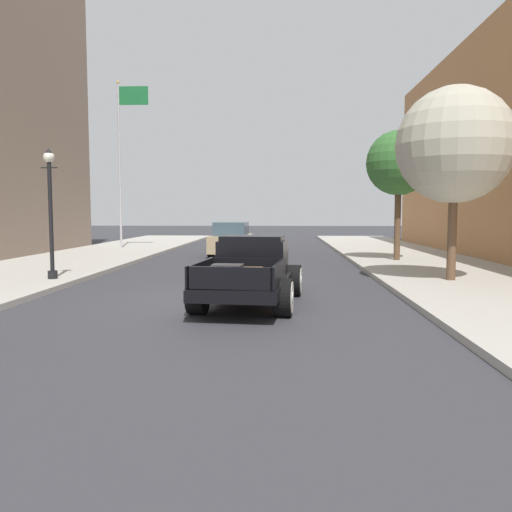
{
  "coord_description": "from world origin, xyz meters",
  "views": [
    {
      "loc": [
        1.57,
        -12.43,
        2.13
      ],
      "look_at": [
        0.9,
        1.11,
        1.0
      ],
      "focal_mm": 36.8,
      "sensor_mm": 36.0,
      "label": 1
    }
  ],
  "objects_px": {
    "hotrod_truck_black": "(252,271)",
    "street_tree_nearest": "(455,145)",
    "car_background_tan": "(232,240)",
    "flagpole": "(123,146)",
    "street_lamp_near": "(50,204)",
    "street_tree_second": "(399,163)"
  },
  "relations": [
    {
      "from": "street_lamp_near",
      "to": "street_tree_nearest",
      "type": "bearing_deg",
      "value": 1.51
    },
    {
      "from": "car_background_tan",
      "to": "street_tree_nearest",
      "type": "distance_m",
      "value": 13.02
    },
    {
      "from": "car_background_tan",
      "to": "street_tree_nearest",
      "type": "relative_size",
      "value": 0.78
    },
    {
      "from": "street_tree_nearest",
      "to": "street_lamp_near",
      "type": "bearing_deg",
      "value": -178.49
    },
    {
      "from": "street_lamp_near",
      "to": "flagpole",
      "type": "relative_size",
      "value": 0.42
    },
    {
      "from": "flagpole",
      "to": "street_tree_second",
      "type": "distance_m",
      "value": 15.3
    },
    {
      "from": "street_lamp_near",
      "to": "street_tree_second",
      "type": "xyz_separation_m",
      "value": [
        11.65,
        6.82,
        1.75
      ]
    },
    {
      "from": "hotrod_truck_black",
      "to": "flagpole",
      "type": "height_order",
      "value": "flagpole"
    },
    {
      "from": "hotrod_truck_black",
      "to": "street_tree_nearest",
      "type": "distance_m",
      "value": 7.34
    },
    {
      "from": "hotrod_truck_black",
      "to": "car_background_tan",
      "type": "height_order",
      "value": "car_background_tan"
    },
    {
      "from": "flagpole",
      "to": "street_tree_nearest",
      "type": "height_order",
      "value": "flagpole"
    },
    {
      "from": "hotrod_truck_black",
      "to": "car_background_tan",
      "type": "distance_m",
      "value": 13.57
    },
    {
      "from": "street_lamp_near",
      "to": "street_tree_second",
      "type": "bearing_deg",
      "value": 30.34
    },
    {
      "from": "car_background_tan",
      "to": "street_lamp_near",
      "type": "relative_size",
      "value": 1.14
    },
    {
      "from": "street_tree_nearest",
      "to": "street_tree_second",
      "type": "distance_m",
      "value": 6.51
    },
    {
      "from": "hotrod_truck_black",
      "to": "street_tree_second",
      "type": "height_order",
      "value": "street_tree_second"
    },
    {
      "from": "car_background_tan",
      "to": "street_lamp_near",
      "type": "distance_m",
      "value": 11.47
    },
    {
      "from": "hotrod_truck_black",
      "to": "car_background_tan",
      "type": "bearing_deg",
      "value": 97.52
    },
    {
      "from": "car_background_tan",
      "to": "street_tree_nearest",
      "type": "xyz_separation_m",
      "value": [
        7.45,
        -10.17,
        3.29
      ]
    },
    {
      "from": "hotrod_truck_black",
      "to": "street_lamp_near",
      "type": "relative_size",
      "value": 1.31
    },
    {
      "from": "flagpole",
      "to": "hotrod_truck_black",
      "type": "bearing_deg",
      "value": -64.14
    },
    {
      "from": "street_lamp_near",
      "to": "street_tree_nearest",
      "type": "height_order",
      "value": "street_tree_nearest"
    }
  ]
}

